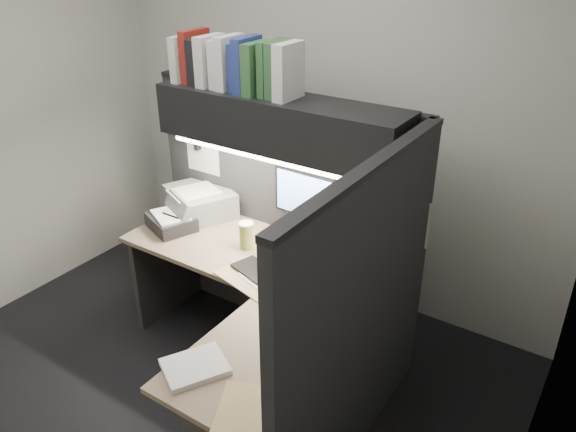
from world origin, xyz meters
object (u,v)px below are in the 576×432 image
object	(u,v)px
monitor	(307,216)
printer	(200,201)
desk	(246,362)
notebook_stack	(171,222)
coffee_cup	(246,236)
keyboard	(267,279)
overhead_shelf	(278,123)
telephone	(358,257)

from	to	relation	value
monitor	printer	distance (m)	0.84
desk	notebook_stack	xyz separation A→B (m)	(-0.98, 0.50, 0.33)
coffee_cup	monitor	bearing A→B (deg)	41.25
desk	keyboard	size ratio (longest dim) A/B	3.53
monitor	keyboard	distance (m)	0.51
desk	notebook_stack	distance (m)	1.15
desk	monitor	bearing A→B (deg)	99.62
monitor	coffee_cup	size ratio (longest dim) A/B	3.00
desk	coffee_cup	distance (m)	0.80
desk	keyboard	world-z (taller)	keyboard
coffee_cup	overhead_shelf	bearing A→B (deg)	56.66
telephone	notebook_stack	distance (m)	1.25
telephone	notebook_stack	world-z (taller)	telephone
overhead_shelf	notebook_stack	size ratio (longest dim) A/B	5.18
keyboard	desk	bearing A→B (deg)	-55.72
coffee_cup	keyboard	bearing A→B (deg)	-36.29
monitor	notebook_stack	world-z (taller)	monitor
keyboard	printer	bearing A→B (deg)	170.53
overhead_shelf	telephone	xyz separation A→B (m)	(0.54, 0.03, -0.72)
keyboard	printer	world-z (taller)	printer
coffee_cup	notebook_stack	world-z (taller)	coffee_cup
overhead_shelf	monitor	distance (m)	0.60
printer	telephone	bearing A→B (deg)	24.50
monitor	coffee_cup	world-z (taller)	monitor
desk	notebook_stack	size ratio (longest dim) A/B	5.68
telephone	coffee_cup	xyz separation A→B (m)	(-0.66, -0.20, 0.03)
telephone	printer	world-z (taller)	printer
notebook_stack	printer	bearing A→B (deg)	87.60
desk	coffee_cup	xyz separation A→B (m)	(-0.42, 0.57, 0.37)
printer	notebook_stack	bearing A→B (deg)	-67.81
monitor	printer	world-z (taller)	monitor
overhead_shelf	keyboard	world-z (taller)	overhead_shelf
desk	printer	size ratio (longest dim) A/B	3.87
printer	notebook_stack	xyz separation A→B (m)	(-0.01, -0.28, -0.04)
coffee_cup	printer	size ratio (longest dim) A/B	0.36
overhead_shelf	notebook_stack	distance (m)	1.02
desk	keyboard	xyz separation A→B (m)	(-0.11, 0.34, 0.30)
keyboard	telephone	world-z (taller)	telephone
keyboard	printer	size ratio (longest dim) A/B	1.10
desk	overhead_shelf	size ratio (longest dim) A/B	1.10
coffee_cup	notebook_stack	distance (m)	0.57
overhead_shelf	coffee_cup	bearing A→B (deg)	-123.34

